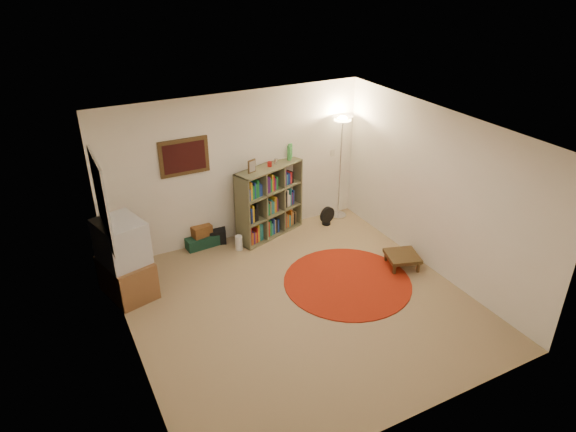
{
  "coord_description": "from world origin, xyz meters",
  "views": [
    {
      "loc": [
        -2.84,
        -5.07,
        4.4
      ],
      "look_at": [
        0.1,
        0.6,
        1.1
      ],
      "focal_mm": 32.0,
      "sensor_mm": 36.0,
      "label": 1
    }
  ],
  "objects_px": {
    "floor_lamp": "(342,134)",
    "floor_fan": "(327,216)",
    "side_table": "(402,256)",
    "bookshelf": "(268,203)",
    "tv_stand": "(125,260)",
    "suitcase": "(202,239)"
  },
  "relations": [
    {
      "from": "bookshelf",
      "to": "floor_fan",
      "type": "height_order",
      "value": "bookshelf"
    },
    {
      "from": "tv_stand",
      "to": "side_table",
      "type": "height_order",
      "value": "tv_stand"
    },
    {
      "from": "suitcase",
      "to": "tv_stand",
      "type": "bearing_deg",
      "value": -152.39
    },
    {
      "from": "suitcase",
      "to": "bookshelf",
      "type": "bearing_deg",
      "value": -14.07
    },
    {
      "from": "side_table",
      "to": "suitcase",
      "type": "bearing_deg",
      "value": 140.53
    },
    {
      "from": "bookshelf",
      "to": "suitcase",
      "type": "distance_m",
      "value": 1.28
    },
    {
      "from": "floor_lamp",
      "to": "side_table",
      "type": "height_order",
      "value": "floor_lamp"
    },
    {
      "from": "side_table",
      "to": "tv_stand",
      "type": "bearing_deg",
      "value": 162.39
    },
    {
      "from": "tv_stand",
      "to": "suitcase",
      "type": "bearing_deg",
      "value": 16.65
    },
    {
      "from": "tv_stand",
      "to": "side_table",
      "type": "distance_m",
      "value": 4.14
    },
    {
      "from": "floor_lamp",
      "to": "floor_fan",
      "type": "height_order",
      "value": "floor_lamp"
    },
    {
      "from": "floor_fan",
      "to": "side_table",
      "type": "distance_m",
      "value": 1.77
    },
    {
      "from": "floor_lamp",
      "to": "floor_fan",
      "type": "relative_size",
      "value": 5.56
    },
    {
      "from": "side_table",
      "to": "floor_fan",
      "type": "bearing_deg",
      "value": 100.09
    },
    {
      "from": "floor_lamp",
      "to": "side_table",
      "type": "xyz_separation_m",
      "value": [
        -0.05,
        -1.93,
        -1.4
      ]
    },
    {
      "from": "bookshelf",
      "to": "tv_stand",
      "type": "xyz_separation_m",
      "value": [
        -2.54,
        -0.65,
        -0.05
      ]
    },
    {
      "from": "floor_lamp",
      "to": "suitcase",
      "type": "relative_size",
      "value": 3.15
    },
    {
      "from": "floor_fan",
      "to": "suitcase",
      "type": "xyz_separation_m",
      "value": [
        -2.24,
        0.36,
        -0.08
      ]
    },
    {
      "from": "floor_fan",
      "to": "side_table",
      "type": "xyz_separation_m",
      "value": [
        0.31,
        -1.74,
        0.01
      ]
    },
    {
      "from": "bookshelf",
      "to": "side_table",
      "type": "height_order",
      "value": "bookshelf"
    },
    {
      "from": "floor_lamp",
      "to": "tv_stand",
      "type": "distance_m",
      "value": 4.17
    },
    {
      "from": "bookshelf",
      "to": "floor_fan",
      "type": "xyz_separation_m",
      "value": [
        1.08,
        -0.16,
        -0.44
      ]
    }
  ]
}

